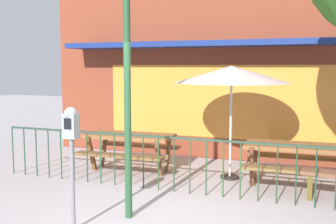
{
  "coord_description": "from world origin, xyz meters",
  "views": [
    {
      "loc": [
        2.0,
        -4.69,
        2.17
      ],
      "look_at": [
        -0.55,
        2.15,
        1.34
      ],
      "focal_mm": 43.31,
      "sensor_mm": 36.0,
      "label": 1
    }
  ],
  "objects_px": {
    "picnic_table_right": "(296,154)",
    "patio_umbrella": "(232,75)",
    "street_lamp": "(127,49)",
    "parking_meter_near": "(71,136)",
    "picnic_table_left": "(130,142)"
  },
  "relations": [
    {
      "from": "picnic_table_right",
      "to": "picnic_table_left",
      "type": "bearing_deg",
      "value": -179.69
    },
    {
      "from": "picnic_table_left",
      "to": "parking_meter_near",
      "type": "relative_size",
      "value": 1.12
    },
    {
      "from": "picnic_table_left",
      "to": "parking_meter_near",
      "type": "height_order",
      "value": "parking_meter_near"
    },
    {
      "from": "picnic_table_right",
      "to": "street_lamp",
      "type": "height_order",
      "value": "street_lamp"
    },
    {
      "from": "picnic_table_right",
      "to": "patio_umbrella",
      "type": "distance_m",
      "value": 1.86
    },
    {
      "from": "picnic_table_left",
      "to": "street_lamp",
      "type": "relative_size",
      "value": 0.51
    },
    {
      "from": "picnic_table_right",
      "to": "parking_meter_near",
      "type": "bearing_deg",
      "value": -131.09
    },
    {
      "from": "picnic_table_left",
      "to": "street_lamp",
      "type": "xyz_separation_m",
      "value": [
        1.12,
        -2.36,
        1.79
      ]
    },
    {
      "from": "picnic_table_right",
      "to": "patio_umbrella",
      "type": "xyz_separation_m",
      "value": [
        -1.22,
        0.15,
        1.39
      ]
    },
    {
      "from": "patio_umbrella",
      "to": "street_lamp",
      "type": "height_order",
      "value": "street_lamp"
    },
    {
      "from": "picnic_table_left",
      "to": "parking_meter_near",
      "type": "bearing_deg",
      "value": -78.29
    },
    {
      "from": "patio_umbrella",
      "to": "street_lamp",
      "type": "relative_size",
      "value": 0.6
    },
    {
      "from": "street_lamp",
      "to": "parking_meter_near",
      "type": "bearing_deg",
      "value": -126.48
    },
    {
      "from": "picnic_table_right",
      "to": "patio_umbrella",
      "type": "bearing_deg",
      "value": 172.91
    },
    {
      "from": "picnic_table_right",
      "to": "parking_meter_near",
      "type": "height_order",
      "value": "parking_meter_near"
    }
  ]
}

